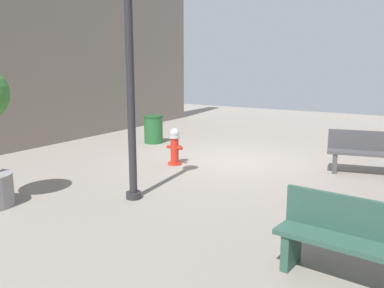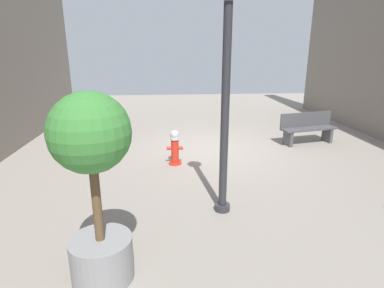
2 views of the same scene
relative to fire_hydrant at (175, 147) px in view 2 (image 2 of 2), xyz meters
name	(u,v)px [view 2 (image 2 of 2)]	position (x,y,z in m)	size (l,w,h in m)	color
ground_plane	(210,149)	(-1.07, -1.19, -0.44)	(23.40, 23.40, 0.00)	gray
fire_hydrant	(175,147)	(0.00, 0.00, 0.00)	(0.42, 0.39, 0.89)	red
bench_near	(308,127)	(-4.15, -1.51, 0.06)	(1.83, 0.80, 0.95)	#4C4C51
planter_tree	(94,174)	(1.05, 4.10, 0.99)	(0.93, 0.93, 2.39)	gray
street_lamp	(226,76)	(-0.77, 2.49, 1.95)	(0.36, 0.36, 3.85)	#2D2D33
trash_bin	(105,131)	(2.08, -1.93, -0.02)	(0.60, 0.60, 0.85)	#266633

